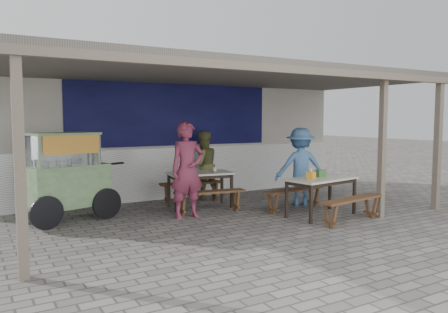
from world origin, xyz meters
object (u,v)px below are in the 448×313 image
table_right (321,182)px  patron_right_table (300,167)px  bench_left_street (210,197)px  condiment_jar (215,169)px  vendor_cart (67,173)px  condiment_bowl (192,171)px  bench_right_wall (294,194)px  patron_wall_side (203,165)px  table_left (200,176)px  tissue_box (311,175)px  bench_right_street (352,204)px  patron_street_side (187,170)px  bench_left_wall (191,187)px  donation_box (320,173)px

table_right → patron_right_table: size_ratio=0.90×
bench_left_street → condiment_jar: bearing=63.2°
vendor_cart → condiment_jar: bearing=-17.0°
condiment_jar → bench_left_street: bearing=-125.9°
table_right → condiment_bowl: (-1.75, 2.10, 0.10)m
bench_right_wall → patron_wall_side: size_ratio=0.97×
bench_left_street → patron_wall_side: (0.59, 1.44, 0.46)m
table_left → bench_left_street: 0.72m
condiment_jar → table_left: bearing=-176.3°
tissue_box → condiment_bowl: size_ratio=0.71×
bench_right_street → condiment_jar: 3.01m
table_left → table_right: (1.64, -1.93, 0.00)m
patron_wall_side → condiment_jar: (-0.12, -0.79, -0.01)m
patron_street_side → bench_left_wall: bearing=63.5°
bench_left_street → vendor_cart: vendor_cart is taller
patron_street_side → patron_wall_side: 1.94m
patron_wall_side → donation_box: (1.22, -2.62, 0.02)m
patron_right_table → tissue_box: (-0.62, -1.05, -0.02)m
bench_right_street → vendor_cart: 5.23m
donation_box → condiment_bowl: 2.69m
bench_left_wall → table_right: size_ratio=0.96×
patron_right_table → condiment_bowl: patron_right_table is taller
table_left → bench_left_street: (-0.10, -0.63, -0.33)m
table_left → condiment_jar: bearing=12.8°
vendor_cart → donation_box: size_ratio=9.84×
condiment_jar → condiment_bowl: (-0.49, 0.14, -0.02)m
donation_box → patron_street_side: bearing=155.9°
table_right → table_left: bearing=121.7°
vendor_cart → patron_street_side: (2.03, -0.87, 0.03)m
patron_right_table → condiment_jar: bearing=-5.4°
tissue_box → patron_wall_side: bearing=107.5°
patron_wall_side → condiment_jar: 0.80m
bench_left_street → bench_left_wall: same height
patron_wall_side → condiment_bowl: 0.89m
bench_left_wall → bench_right_street: bearing=-54.1°
bench_left_wall → patron_wall_side: bearing=33.8°
bench_left_street → bench_left_wall: size_ratio=1.00×
table_left → bench_left_wall: size_ratio=0.98×
tissue_box → condiment_jar: size_ratio=1.70×
bench_left_street → vendor_cart: (-2.58, 0.76, 0.55)m
bench_right_wall → vendor_cart: size_ratio=0.80×
bench_right_wall → patron_right_table: patron_right_table is taller
patron_wall_side → tissue_box: patron_wall_side is taller
vendor_cart → bench_right_wall: bearing=-33.1°
bench_right_street → table_left: bearing=115.1°
bench_left_street → patron_right_table: patron_right_table is taller
table_left → patron_right_table: bearing=-15.1°
tissue_box → bench_right_street: bearing=-60.6°
bench_right_wall → donation_box: 0.76m
table_right → condiment_jar: (-1.26, 1.95, 0.12)m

